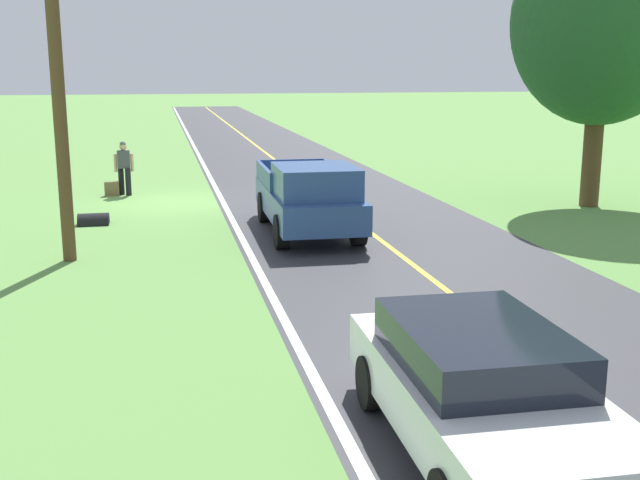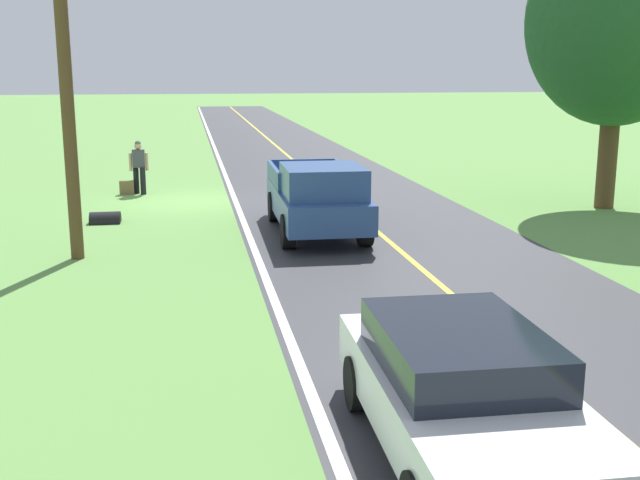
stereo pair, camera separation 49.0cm
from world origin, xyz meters
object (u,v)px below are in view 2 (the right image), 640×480
(tree_far_side_near, at_px, (618,21))
(utility_pole_roadside, at_px, (65,65))
(sedan_ahead_same_lane, at_px, (462,390))
(hitchhiker_walking, at_px, (139,164))
(pickup_truck_passing, at_px, (318,196))
(suitcase_carried, at_px, (127,188))

(tree_far_side_near, relative_size, utility_pole_roadside, 1.01)
(tree_far_side_near, xyz_separation_m, sedan_ahead_same_lane, (9.41, 13.83, -4.60))
(hitchhiker_walking, bearing_deg, pickup_truck_passing, 122.75)
(sedan_ahead_same_lane, bearing_deg, hitchhiker_walking, -77.08)
(tree_far_side_near, bearing_deg, hitchhiker_walking, -19.91)
(suitcase_carried, relative_size, sedan_ahead_same_lane, 0.10)
(suitcase_carried, bearing_deg, tree_far_side_near, 69.12)
(utility_pole_roadside, bearing_deg, tree_far_side_near, -165.00)
(hitchhiker_walking, xyz_separation_m, sedan_ahead_same_lane, (-4.31, 18.80, -0.23))
(hitchhiker_walking, relative_size, tree_far_side_near, 0.21)
(pickup_truck_passing, relative_size, tree_far_side_near, 0.65)
(suitcase_carried, bearing_deg, hitchhiker_walking, 100.86)
(suitcase_carried, xyz_separation_m, sedan_ahead_same_lane, (-4.73, 18.71, 0.53))
(hitchhiker_walking, height_order, pickup_truck_passing, pickup_truck_passing)
(utility_pole_roadside, bearing_deg, pickup_truck_passing, -164.26)
(pickup_truck_passing, distance_m, utility_pole_roadside, 6.60)
(sedan_ahead_same_lane, bearing_deg, suitcase_carried, -75.81)
(hitchhiker_walking, height_order, utility_pole_roadside, utility_pole_roadside)
(suitcase_carried, relative_size, tree_far_side_near, 0.06)
(tree_far_side_near, bearing_deg, sedan_ahead_same_lane, 55.78)
(tree_far_side_near, bearing_deg, suitcase_carried, -19.03)
(utility_pole_roadside, bearing_deg, sedan_ahead_same_lane, 117.61)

